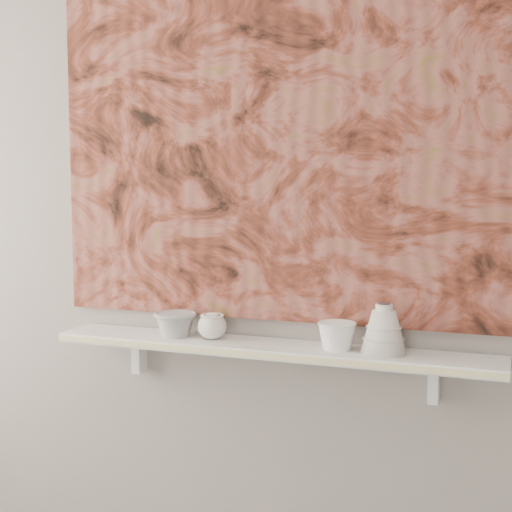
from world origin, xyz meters
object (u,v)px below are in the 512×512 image
at_px(painting, 278,145).
at_px(cup_cream, 212,326).
at_px(bowl_white, 337,335).
at_px(shelf, 269,349).
at_px(bell_vessel, 384,329).
at_px(bowl_grey, 175,324).

distance_m(painting, cup_cream, 0.60).
relative_size(cup_cream, bowl_white, 0.79).
xyz_separation_m(shelf, bowl_white, (0.21, 0.00, 0.06)).
bearing_deg(bell_vessel, shelf, 180.00).
distance_m(shelf, bowl_white, 0.22).
distance_m(painting, bell_vessel, 0.65).
relative_size(shelf, painting, 0.93).
distance_m(painting, bowl_grey, 0.66).
xyz_separation_m(painting, bowl_grey, (-0.32, -0.08, -0.57)).
distance_m(shelf, cup_cream, 0.20).
height_order(shelf, painting, painting).
height_order(shelf, cup_cream, cup_cream).
xyz_separation_m(bowl_grey, cup_cream, (0.13, 0.00, 0.00)).
relative_size(bowl_grey, bell_vessel, 0.95).
bearing_deg(shelf, bowl_grey, 180.00).
bearing_deg(bowl_grey, painting, 14.12).
xyz_separation_m(shelf, painting, (0.00, 0.08, 0.62)).
bearing_deg(cup_cream, painting, 22.93).
bearing_deg(bowl_grey, cup_cream, 0.00).
height_order(shelf, bowl_white, bowl_white).
distance_m(bowl_grey, bowl_white, 0.53).
height_order(cup_cream, bowl_white, same).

